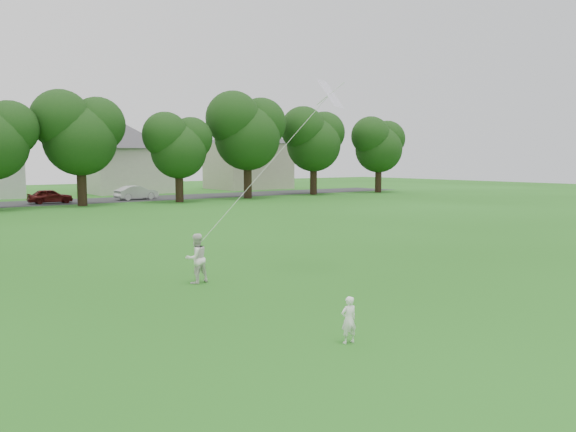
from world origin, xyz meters
TOP-DOWN VIEW (x-y plane):
  - ground at (0.00, 0.00)m, footprint 160.00×160.00m
  - toddler at (0.59, -0.78)m, footprint 0.38×0.28m
  - older_boy at (0.72, 5.98)m, footprint 0.78×0.64m
  - kite at (2.90, 5.49)m, footprint 2.81×1.06m
  - tree_row at (2.06, 36.34)m, footprint 81.02×8.51m

SIDE VIEW (x-z plane):
  - ground at x=0.00m, z-range 0.00..0.00m
  - toddler at x=0.59m, z-range 0.00..0.95m
  - older_boy at x=0.72m, z-range 0.00..1.48m
  - kite at x=2.90m, z-range 0.18..6.65m
  - tree_row at x=2.06m, z-range 0.84..11.53m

